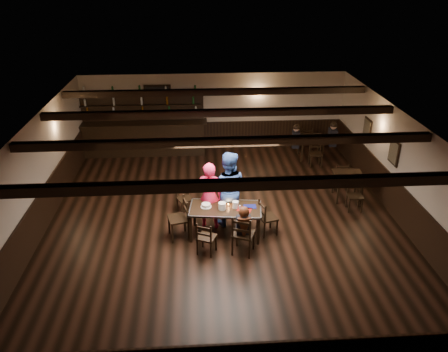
{
  "coord_description": "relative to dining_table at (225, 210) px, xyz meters",
  "views": [
    {
      "loc": [
        -0.63,
        -9.6,
        5.99
      ],
      "look_at": [
        0.03,
        0.2,
        1.21
      ],
      "focal_mm": 35.0,
      "sensor_mm": 36.0,
      "label": 1
    }
  ],
  "objects": [
    {
      "name": "drink_glass",
      "position": [
        0.28,
        0.07,
        0.12
      ],
      "size": [
        0.07,
        0.07,
        0.1
      ],
      "primitive_type": "cylinder",
      "color": "silver",
      "rests_on": "dining_table"
    },
    {
      "name": "woman_pink",
      "position": [
        -0.37,
        0.4,
        0.2
      ],
      "size": [
        0.7,
        0.52,
        1.76
      ],
      "primitive_type": "imported",
      "rotation": [
        0.0,
        0.0,
        2.97
      ],
      "color": "#FF235E",
      "rests_on": "ground"
    },
    {
      "name": "pepper_shaker",
      "position": [
        0.42,
        -0.15,
        0.11
      ],
      "size": [
        0.03,
        0.03,
        0.09
      ],
      "primitive_type": "cylinder",
      "color": "#A5A8AD",
      "rests_on": "dining_table"
    },
    {
      "name": "cake",
      "position": [
        -0.46,
        0.08,
        0.11
      ],
      "size": [
        0.26,
        0.26,
        0.09
      ],
      "color": "white",
      "rests_on": "dining_table"
    },
    {
      "name": "chair_near_right",
      "position": [
        0.32,
        -0.84,
        -0.1
      ],
      "size": [
        0.6,
        0.59,
        1.0
      ],
      "color": "black",
      "rests_on": "ground"
    },
    {
      "name": "bar_counter",
      "position": [
        -2.47,
        5.32,
        0.04
      ],
      "size": [
        4.4,
        0.7,
        2.2
      ],
      "color": "black",
      "rests_on": "ground"
    },
    {
      "name": "room_shell",
      "position": [
        0.0,
        0.64,
        1.06
      ],
      "size": [
        9.02,
        10.02,
        2.71
      ],
      "color": "beige",
      "rests_on": "ground"
    },
    {
      "name": "back_table_b",
      "position": [
        3.21,
        4.49,
        -0.03
      ],
      "size": [
        0.88,
        0.88,
        0.75
      ],
      "color": "black",
      "rests_on": "ground"
    },
    {
      "name": "chair_near_left",
      "position": [
        -0.5,
        -0.78,
        -0.19
      ],
      "size": [
        0.51,
        0.5,
        0.83
      ],
      "color": "black",
      "rests_on": "ground"
    },
    {
      "name": "bg_patron_right",
      "position": [
        3.92,
        4.47,
        0.2
      ],
      "size": [
        0.27,
        0.41,
        0.82
      ],
      "color": "black",
      "rests_on": "ground"
    },
    {
      "name": "chair_end_left",
      "position": [
        -1.04,
        -0.0,
        -0.08
      ],
      "size": [
        0.56,
        0.58,
        1.03
      ],
      "color": "black",
      "rests_on": "ground"
    },
    {
      "name": "chair_end_right",
      "position": [
        0.96,
        -0.02,
        -0.16
      ],
      "size": [
        0.5,
        0.51,
        0.89
      ],
      "color": "black",
      "rests_on": "ground"
    },
    {
      "name": "plate_stack_a",
      "position": [
        -0.08,
        -0.05,
        0.16
      ],
      "size": [
        0.18,
        0.18,
        0.17
      ],
      "primitive_type": "cylinder",
      "color": "white",
      "rests_on": "dining_table"
    },
    {
      "name": "ground",
      "position": [
        -0.01,
        0.6,
        -0.68
      ],
      "size": [
        10.0,
        10.0,
        0.0
      ],
      "primitive_type": "plane",
      "color": "black",
      "rests_on": "ground"
    },
    {
      "name": "tea_light",
      "position": [
        0.08,
        0.1,
        0.09
      ],
      "size": [
        0.04,
        0.04,
        0.06
      ],
      "color": "#A5A8AD",
      "rests_on": "dining_table"
    },
    {
      "name": "bg_patron_left",
      "position": [
        2.65,
        4.41,
        0.18
      ],
      "size": [
        0.28,
        0.41,
        0.78
      ],
      "color": "black",
      "rests_on": "ground"
    },
    {
      "name": "man_blue",
      "position": [
        0.1,
        0.53,
        0.3
      ],
      "size": [
        1.07,
        0.9,
        1.96
      ],
      "primitive_type": "imported",
      "rotation": [
        0.0,
        0.0,
        2.96
      ],
      "color": "navy",
      "rests_on": "ground"
    },
    {
      "name": "plate_stack_b",
      "position": [
        0.24,
        -0.01,
        0.16
      ],
      "size": [
        0.14,
        0.14,
        0.17
      ],
      "primitive_type": "cylinder",
      "color": "white",
      "rests_on": "dining_table"
    },
    {
      "name": "salt_shaker",
      "position": [
        0.34,
        -0.08,
        0.12
      ],
      "size": [
        0.04,
        0.04,
        0.1
      ],
      "primitive_type": "cylinder",
      "color": "silver",
      "rests_on": "dining_table"
    },
    {
      "name": "chair_far_pushed",
      "position": [
        -1.02,
        1.21,
        -0.21
      ],
      "size": [
        0.5,
        0.49,
        0.81
      ],
      "color": "black",
      "rests_on": "ground"
    },
    {
      "name": "back_table_a",
      "position": [
        3.54,
        1.6,
        -0.03
      ],
      "size": [
        0.85,
        0.85,
        0.75
      ],
      "color": "black",
      "rests_on": "ground"
    },
    {
      "name": "menu_blue",
      "position": [
        0.59,
        0.02,
        0.07
      ],
      "size": [
        0.3,
        0.22,
        0.0
      ],
      "primitive_type": "cube",
      "rotation": [
        0.0,
        0.0,
        -0.02
      ],
      "color": "#101354",
      "rests_on": "dining_table"
    },
    {
      "name": "dining_table",
      "position": [
        0.0,
        0.0,
        0.0
      ],
      "size": [
        1.8,
        1.06,
        0.75
      ],
      "color": "black",
      "rests_on": "ground"
    },
    {
      "name": "seated_person",
      "position": [
        0.36,
        -0.78,
        0.13
      ],
      "size": [
        0.32,
        0.48,
        0.78
      ],
      "color": "black",
      "rests_on": "ground"
    },
    {
      "name": "menu_red",
      "position": [
        0.44,
        -0.11,
        0.07
      ],
      "size": [
        0.4,
        0.34,
        0.0
      ],
      "primitive_type": "cube",
      "rotation": [
        0.0,
        0.0,
        -0.38
      ],
      "color": "maroon",
      "rests_on": "dining_table"
    }
  ]
}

